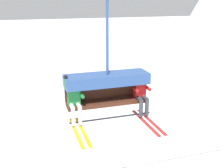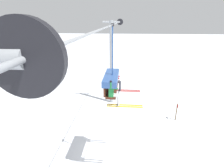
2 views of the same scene
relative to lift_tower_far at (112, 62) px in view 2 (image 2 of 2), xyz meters
The scene contains 7 objects.
ground_plane 8.65m from the lift_tower_far, behind, with size 200.00×200.00×0.00m, color silver.
lift_tower_far is the anchor object (origin of this frame).
lift_cable 8.80m from the lift_tower_far, behind, with size 17.82×0.05×0.05m.
chairlift_chair 8.65m from the lift_tower_far, behind, with size 2.31×0.74×3.59m.
skier_green 9.58m from the lift_tower_far, behind, with size 0.48×1.70×1.34m.
skier_red 7.71m from the lift_tower_far, behind, with size 0.46×1.70×1.23m.
trail_sign 7.56m from the lift_tower_far, 117.67° to the right, with size 0.36×0.08×1.60m.
Camera 2 is at (-9.47, -1.48, 8.41)m, focal length 28.00 mm.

